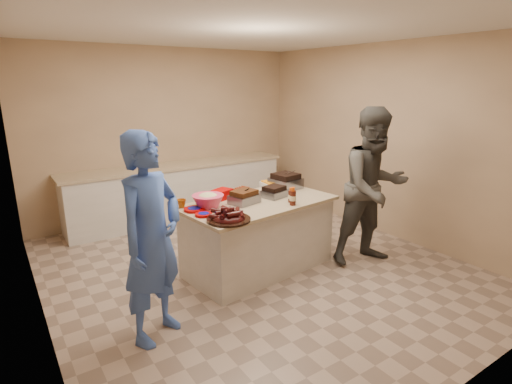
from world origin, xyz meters
TOP-DOWN VIEW (x-y plane):
  - room at (0.00, 0.00)m, footprint 4.50×5.00m
  - back_counter at (0.00, 2.20)m, footprint 3.60×0.64m
  - island at (0.02, -0.06)m, footprint 1.87×1.13m
  - rib_platter at (-0.59, -0.44)m, footprint 0.47×0.47m
  - pulled_pork_tray at (-0.15, -0.03)m, footprint 0.37×0.31m
  - brisket_tray at (0.28, -0.02)m, footprint 0.32×0.29m
  - roasting_pan at (0.65, 0.23)m, footprint 0.38×0.38m
  - coleslaw_bowl at (-0.56, 0.06)m, footprint 0.39×0.39m
  - sausage_plate at (0.06, 0.31)m, footprint 0.34×0.34m
  - mac_cheese_dish at (0.57, 0.37)m, footprint 0.34×0.26m
  - bbq_bottle_a at (0.26, -0.40)m, footprint 0.08×0.08m
  - bbq_bottle_b at (0.31, -0.30)m, footprint 0.06×0.06m
  - mustard_bottle at (-0.21, 0.12)m, footprint 0.05×0.05m
  - sauce_bowl at (-0.09, 0.15)m, footprint 0.13×0.06m
  - plate_stack_large at (-0.74, 0.03)m, footprint 0.25×0.25m
  - plate_stack_small at (-0.73, -0.17)m, footprint 0.20×0.20m
  - plastic_cup at (-0.80, 0.21)m, footprint 0.11×0.10m
  - basket_stack at (-0.26, 0.27)m, footprint 0.26×0.23m
  - guest_blue at (-1.45, -0.64)m, footprint 1.47×1.89m
  - guest_gray at (1.29, -0.65)m, footprint 1.32×2.05m

SIDE VIEW (x-z plane):
  - room at x=0.00m, z-range -1.35..1.35m
  - island at x=0.02m, z-range -0.42..0.42m
  - guest_blue at x=-1.45m, z-range -0.22..0.22m
  - guest_gray at x=1.29m, z-range -0.36..0.36m
  - back_counter at x=0.00m, z-range 0.00..0.90m
  - rib_platter at x=-0.59m, z-range 0.75..0.93m
  - pulled_pork_tray at x=-0.15m, z-range 0.79..0.89m
  - brisket_tray at x=0.28m, z-range 0.80..0.88m
  - roasting_pan at x=0.65m, z-range 0.77..0.91m
  - coleslaw_bowl at x=-0.56m, z-range 0.72..0.96m
  - sausage_plate at x=0.06m, z-range 0.82..0.86m
  - mac_cheese_dish at x=0.57m, z-range 0.80..0.88m
  - bbq_bottle_a at x=0.26m, z-range 0.74..0.94m
  - bbq_bottle_b at x=0.31m, z-range 0.75..0.92m
  - mustard_bottle at x=-0.21m, z-range 0.78..0.90m
  - sauce_bowl at x=-0.09m, z-range 0.77..0.90m
  - plate_stack_large at x=-0.74m, z-range 0.83..0.85m
  - plate_stack_small at x=-0.73m, z-range 0.83..0.85m
  - plastic_cup at x=-0.80m, z-range 0.79..0.89m
  - basket_stack at x=-0.26m, z-range 0.78..0.89m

